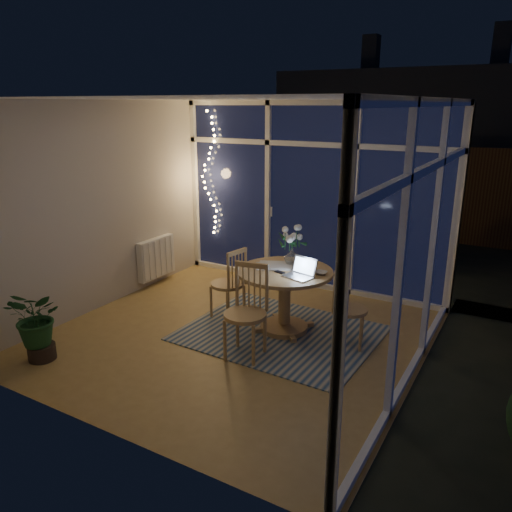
% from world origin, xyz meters
% --- Properties ---
extents(floor, '(4.00, 4.00, 0.00)m').
position_xyz_m(floor, '(0.00, 0.00, 0.00)').
color(floor, '#9C7C44').
rests_on(floor, ground).
extents(ceiling, '(4.00, 4.00, 0.00)m').
position_xyz_m(ceiling, '(0.00, 0.00, 2.60)').
color(ceiling, white).
rests_on(ceiling, wall_back).
extents(wall_back, '(4.00, 0.04, 2.60)m').
position_xyz_m(wall_back, '(0.00, 2.00, 1.30)').
color(wall_back, beige).
rests_on(wall_back, floor).
extents(wall_front, '(4.00, 0.04, 2.60)m').
position_xyz_m(wall_front, '(0.00, -2.00, 1.30)').
color(wall_front, beige).
rests_on(wall_front, floor).
extents(wall_left, '(0.04, 4.00, 2.60)m').
position_xyz_m(wall_left, '(-2.00, 0.00, 1.30)').
color(wall_left, beige).
rests_on(wall_left, floor).
extents(wall_right, '(0.04, 4.00, 2.60)m').
position_xyz_m(wall_right, '(2.00, 0.00, 1.30)').
color(wall_right, beige).
rests_on(wall_right, floor).
extents(window_wall_back, '(4.00, 0.10, 2.60)m').
position_xyz_m(window_wall_back, '(0.00, 1.96, 1.30)').
color(window_wall_back, white).
rests_on(window_wall_back, floor).
extents(window_wall_right, '(0.10, 4.00, 2.60)m').
position_xyz_m(window_wall_right, '(1.96, 0.00, 1.30)').
color(window_wall_right, white).
rests_on(window_wall_right, floor).
extents(radiator, '(0.10, 0.70, 0.58)m').
position_xyz_m(radiator, '(-1.94, 0.90, 0.40)').
color(radiator, white).
rests_on(radiator, wall_left).
extents(fairy_lights, '(0.24, 0.10, 1.85)m').
position_xyz_m(fairy_lights, '(-1.65, 1.88, 1.52)').
color(fairy_lights, '#FFC666').
rests_on(fairy_lights, window_wall_back).
extents(garden_patio, '(12.00, 6.00, 0.10)m').
position_xyz_m(garden_patio, '(0.50, 5.00, -0.06)').
color(garden_patio, black).
rests_on(garden_patio, ground).
extents(garden_fence, '(11.00, 0.08, 1.80)m').
position_xyz_m(garden_fence, '(0.00, 5.50, 0.90)').
color(garden_fence, '#3C2216').
rests_on(garden_fence, ground).
extents(neighbour_roof, '(7.00, 3.00, 2.20)m').
position_xyz_m(neighbour_roof, '(0.30, 8.50, 2.20)').
color(neighbour_roof, '#2F3238').
rests_on(neighbour_roof, ground).
extents(garden_shrubs, '(0.90, 0.90, 0.90)m').
position_xyz_m(garden_shrubs, '(-0.80, 3.40, 0.45)').
color(garden_shrubs, black).
rests_on(garden_shrubs, ground).
extents(rug, '(2.18, 1.77, 0.01)m').
position_xyz_m(rug, '(0.40, 0.31, 0.01)').
color(rug, '#BAB297').
rests_on(rug, floor).
extents(dining_table, '(1.13, 1.13, 0.74)m').
position_xyz_m(dining_table, '(0.40, 0.41, 0.37)').
color(dining_table, '#AC864D').
rests_on(dining_table, floor).
extents(chair_left, '(0.49, 0.49, 0.92)m').
position_xyz_m(chair_left, '(-0.37, 0.40, 0.46)').
color(chair_left, '#AC864D').
rests_on(chair_left, floor).
extents(chair_right, '(0.50, 0.50, 0.88)m').
position_xyz_m(chair_right, '(1.18, 0.43, 0.44)').
color(chair_right, '#AC864D').
rests_on(chair_right, floor).
extents(chair_front, '(0.52, 0.52, 1.00)m').
position_xyz_m(chair_front, '(0.34, -0.36, 0.50)').
color(chair_front, '#AC864D').
rests_on(chair_front, floor).
extents(laptop, '(0.36, 0.33, 0.23)m').
position_xyz_m(laptop, '(0.63, 0.27, 0.86)').
color(laptop, silver).
rests_on(laptop, dining_table).
extents(flower_vase, '(0.21, 0.21, 0.21)m').
position_xyz_m(flower_vase, '(0.38, 0.64, 0.85)').
color(flower_vase, white).
rests_on(flower_vase, dining_table).
extents(bowl, '(0.16, 0.16, 0.04)m').
position_xyz_m(bowl, '(0.81, 0.49, 0.76)').
color(bowl, silver).
rests_on(bowl, dining_table).
extents(newspapers, '(0.46, 0.41, 0.02)m').
position_xyz_m(newspapers, '(0.26, 0.48, 0.75)').
color(newspapers, beige).
rests_on(newspapers, dining_table).
extents(phone, '(0.13, 0.09, 0.01)m').
position_xyz_m(phone, '(0.39, 0.31, 0.75)').
color(phone, black).
rests_on(phone, dining_table).
extents(potted_plant, '(0.56, 0.49, 0.76)m').
position_xyz_m(potted_plant, '(-1.47, -1.46, 0.38)').
color(potted_plant, '#184520').
rests_on(potted_plant, floor).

